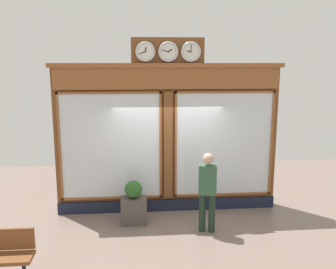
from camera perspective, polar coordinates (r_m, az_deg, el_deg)
shop_facade at (r=8.59m, az=-0.07°, el=-0.44°), size 5.28×0.42×4.04m
pedestrian at (r=7.67m, az=6.18°, el=-8.43°), size 0.41×0.31×1.69m
planter_box at (r=8.25m, az=-5.34°, el=-11.68°), size 0.56×0.36×0.59m
planter_shrub at (r=8.08m, az=-5.40°, el=-8.49°), size 0.38×0.38×0.38m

